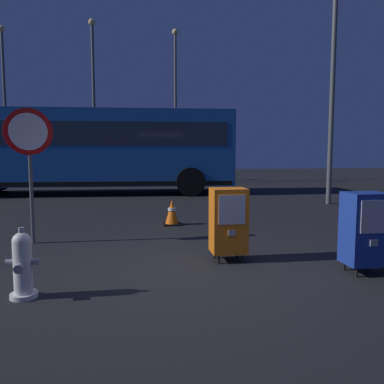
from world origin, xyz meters
TOP-DOWN VIEW (x-y plane):
  - ground_plane at (0.00, 0.00)m, footprint 60.00×60.00m
  - fire_hydrant at (-1.75, -0.58)m, footprint 0.33×0.32m
  - newspaper_box_primary at (0.70, 0.46)m, footprint 0.48×0.42m
  - newspaper_box_secondary at (2.24, -0.35)m, footprint 0.48×0.42m
  - stop_sign at (-2.27, 1.95)m, footprint 0.71×0.31m
  - traffic_cone at (0.19, 3.27)m, footprint 0.36×0.36m
  - bus_near at (-2.26, 9.89)m, footprint 10.62×3.22m
  - street_light_near_left at (-2.38, 14.11)m, footprint 0.32×0.32m
  - street_light_near_right at (-6.93, 16.20)m, footprint 0.32×0.32m
  - street_light_far_left at (5.08, 5.87)m, footprint 0.32×0.32m
  - street_light_far_right at (1.59, 15.39)m, footprint 0.32×0.32m

SIDE VIEW (x-z plane):
  - ground_plane at x=0.00m, z-range 0.00..0.00m
  - traffic_cone at x=0.19m, z-range -0.01..0.52m
  - fire_hydrant at x=-1.75m, z-range -0.02..0.72m
  - newspaper_box_primary at x=0.70m, z-range 0.06..1.08m
  - newspaper_box_secondary at x=2.24m, z-range 0.06..1.08m
  - stop_sign at x=-2.27m, z-range 0.49..2.72m
  - bus_near at x=-2.26m, z-range 0.21..3.21m
  - street_light_far_left at x=5.08m, z-range 0.55..6.92m
  - street_light_near_left at x=-2.38m, z-range 0.57..8.16m
  - street_light_far_right at x=1.59m, z-range 0.57..8.29m
  - street_light_near_right at x=-6.93m, z-range 0.57..8.31m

